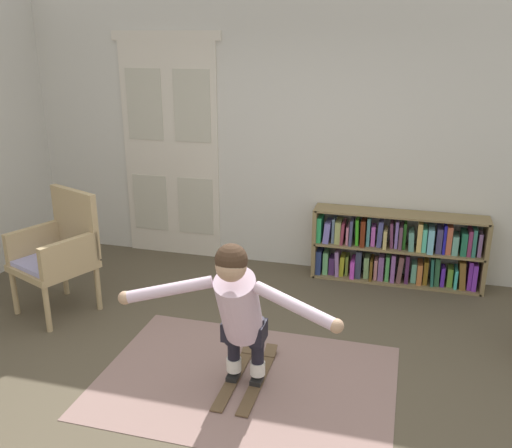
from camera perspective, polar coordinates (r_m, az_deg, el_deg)
The scene contains 8 objects.
ground_plane at distance 4.09m, azimuth -3.97°, elevation -17.60°, with size 7.20×7.20×0.00m, color brown.
back_wall at distance 5.88m, azimuth 4.16°, elevation 9.23°, with size 6.00×0.10×2.90m, color beige.
double_door at distance 6.29m, azimuth -8.65°, elevation 7.65°, with size 1.22×0.05×2.45m.
rug at distance 4.28m, azimuth -1.04°, elevation -15.58°, with size 2.15×1.52×0.01m, color gray.
bookshelf at distance 5.87m, azimuth 14.06°, elevation -2.61°, with size 1.70×0.30×0.73m.
wicker_chair at distance 5.34m, azimuth -19.32°, elevation -2.48°, with size 0.79×0.79×1.10m.
skis_pair at distance 4.30m, azimuth -0.92°, elevation -15.15°, with size 0.27×0.85×0.07m.
person_skier at distance 3.80m, azimuth -1.81°, elevation -8.26°, with size 1.47×0.58×1.11m.
Camera 1 is at (1.13, -3.09, 2.42)m, focal length 39.44 mm.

